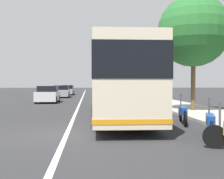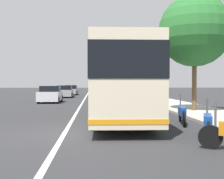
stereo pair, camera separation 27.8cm
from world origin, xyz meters
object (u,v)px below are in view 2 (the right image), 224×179
(roadside_tree_mid_block, at_px, (195,31))
(utility_pole, at_px, (156,69))
(coach_bus, at_px, (117,79))
(motorcycle_angled, at_px, (182,113))
(car_ahead_same_lane, at_px, (65,92))
(motorcycle_mid_row, at_px, (208,122))
(car_behind_bus, at_px, (71,90))
(car_far_distant, at_px, (50,95))

(roadside_tree_mid_block, distance_m, utility_pole, 9.43)
(coach_bus, distance_m, motorcycle_angled, 4.03)
(coach_bus, relative_size, car_ahead_same_lane, 2.77)
(motorcycle_mid_row, xyz_separation_m, motorcycle_angled, (2.90, -0.06, 0.01))
(car_ahead_same_lane, bearing_deg, roadside_tree_mid_block, 25.78)
(coach_bus, distance_m, motorcycle_mid_row, 6.32)
(car_behind_bus, relative_size, car_ahead_same_lane, 0.95)
(car_far_distant, bearing_deg, coach_bus, 23.83)
(car_far_distant, distance_m, utility_pole, 10.24)
(car_behind_bus, height_order, utility_pole, utility_pole)
(motorcycle_angled, bearing_deg, car_ahead_same_lane, 29.80)
(motorcycle_mid_row, relative_size, car_ahead_same_lane, 0.48)
(coach_bus, relative_size, car_behind_bus, 2.93)
(utility_pole, bearing_deg, car_behind_bus, 27.57)
(car_far_distant, relative_size, car_ahead_same_lane, 0.90)
(motorcycle_angled, bearing_deg, roadside_tree_mid_block, -13.52)
(motorcycle_angled, distance_m, roadside_tree_mid_block, 6.91)
(car_behind_bus, distance_m, car_ahead_same_lane, 7.97)
(car_far_distant, bearing_deg, utility_pole, 87.10)
(coach_bus, relative_size, car_far_distant, 3.08)
(car_far_distant, xyz_separation_m, car_behind_bus, (17.50, -0.57, -0.00))
(car_behind_bus, height_order, car_ahead_same_lane, car_ahead_same_lane)
(car_far_distant, distance_m, car_ahead_same_lane, 9.54)
(motorcycle_angled, relative_size, car_behind_bus, 0.54)
(motorcycle_mid_row, bearing_deg, motorcycle_angled, 19.70)
(coach_bus, height_order, car_ahead_same_lane, coach_bus)
(coach_bus, height_order, motorcycle_angled, coach_bus)
(car_far_distant, bearing_deg, motorcycle_mid_row, 23.91)
(car_far_distant, xyz_separation_m, car_ahead_same_lane, (9.53, -0.36, 0.00))
(coach_bus, height_order, roadside_tree_mid_block, roadside_tree_mid_block)
(coach_bus, bearing_deg, car_behind_bus, 10.86)
(motorcycle_mid_row, distance_m, motorcycle_angled, 2.90)
(coach_bus, height_order, utility_pole, utility_pole)
(utility_pole, bearing_deg, coach_bus, 157.61)
(car_ahead_same_lane, bearing_deg, utility_pole, 42.58)
(coach_bus, xyz_separation_m, motorcycle_mid_row, (-5.58, -2.54, -1.53))
(car_ahead_same_lane, bearing_deg, motorcycle_angled, 16.16)
(motorcycle_angled, relative_size, utility_pole, 0.37)
(motorcycle_angled, relative_size, roadside_tree_mid_block, 0.33)
(car_far_distant, height_order, utility_pole, utility_pole)
(motorcycle_angled, distance_m, car_behind_bus, 32.74)
(car_far_distant, distance_m, car_behind_bus, 17.51)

